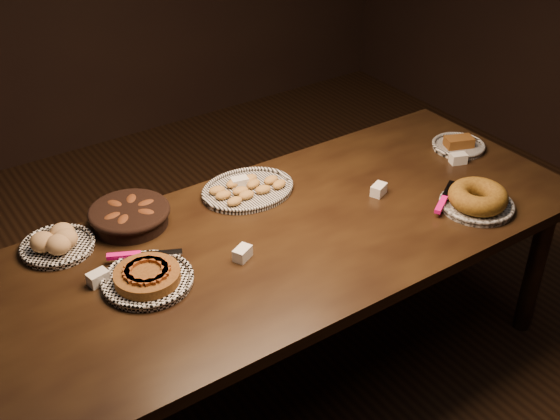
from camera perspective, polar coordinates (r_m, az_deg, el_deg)
ground at (r=3.14m, az=0.60°, el=-13.02°), size 5.00×5.00×0.00m
buffet_table at (r=2.70m, az=0.68°, el=-3.01°), size 2.40×1.00×0.75m
apple_tart_plate at (r=2.43m, az=-10.74°, el=-5.40°), size 0.33×0.35×0.06m
madeleine_platter at (r=2.88m, az=-2.66°, el=1.69°), size 0.39×0.32×0.05m
bundt_cake_plate at (r=2.87m, az=15.73°, el=0.83°), size 0.34×0.33×0.09m
croissant_basket at (r=2.73m, az=-12.13°, el=-0.36°), size 0.31×0.31×0.08m
bread_roll_plate at (r=2.66m, az=-17.64°, el=-2.53°), size 0.27×0.27×0.08m
loaf_plate at (r=3.31m, az=14.30°, el=5.14°), size 0.24×0.24×0.06m
tent_cards at (r=2.75m, az=1.12°, el=0.16°), size 1.71×0.49×0.04m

